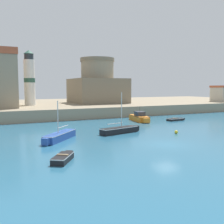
% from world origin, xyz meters
% --- Properties ---
extents(ground_plane, '(200.00, 200.00, 0.00)m').
position_xyz_m(ground_plane, '(0.00, 0.00, 0.00)').
color(ground_plane, '#28607F').
extents(quay_seawall, '(120.00, 40.00, 2.05)m').
position_xyz_m(quay_seawall, '(0.00, 42.80, 1.03)').
color(quay_seawall, gray).
rests_on(quay_seawall, ground).
extents(dinghy_black_1, '(3.61, 1.54, 0.48)m').
position_xyz_m(dinghy_black_1, '(13.49, 14.87, 0.23)').
color(dinghy_black_1, black).
rests_on(dinghy_black_1, ground).
extents(sailboat_black_2, '(6.02, 2.49, 5.25)m').
position_xyz_m(sailboat_black_2, '(-1.25, 7.92, 0.43)').
color(sailboat_black_2, black).
rests_on(sailboat_black_2, ground).
extents(sailboat_blue_3, '(4.90, 5.18, 4.41)m').
position_xyz_m(sailboat_blue_3, '(-9.35, 6.99, 0.46)').
color(sailboat_blue_3, '#284C9E').
rests_on(sailboat_blue_3, ground).
extents(dinghy_black_4, '(2.46, 3.06, 0.60)m').
position_xyz_m(dinghy_black_4, '(-11.26, -1.38, 0.29)').
color(dinghy_black_4, black).
rests_on(dinghy_black_4, ground).
extents(motorboat_orange_5, '(2.72, 6.22, 2.57)m').
position_xyz_m(motorboat_orange_5, '(7.40, 17.05, 0.62)').
color(motorboat_orange_5, orange).
rests_on(motorboat_orange_5, ground).
extents(mooring_buoy, '(0.44, 0.44, 0.44)m').
position_xyz_m(mooring_buoy, '(4.97, 4.43, 0.22)').
color(mooring_buoy, yellow).
rests_on(mooring_buoy, ground).
extents(fortress, '(11.96, 11.96, 10.72)m').
position_xyz_m(fortress, '(8.00, 37.25, 6.06)').
color(fortress, '#796C57').
rests_on(fortress, quay_seawall).
extents(lighthouse, '(2.28, 2.28, 11.55)m').
position_xyz_m(lighthouse, '(-8.00, 36.14, 7.63)').
color(lighthouse, silver).
rests_on(lighthouse, quay_seawall).
extents(harbor_shed_near_wharf, '(5.55, 4.51, 4.23)m').
position_xyz_m(harbor_shed_near_wharf, '(40.00, 27.78, 4.19)').
color(harbor_shed_near_wharf, '#BCB29E').
rests_on(harbor_shed_near_wharf, quay_seawall).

